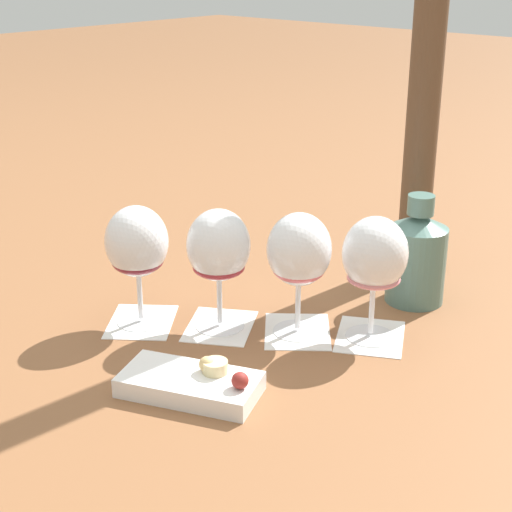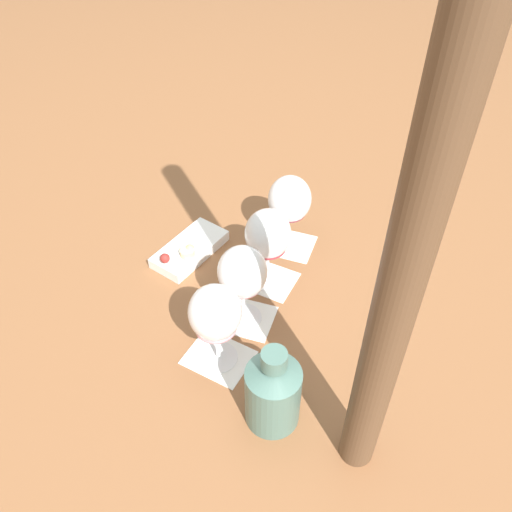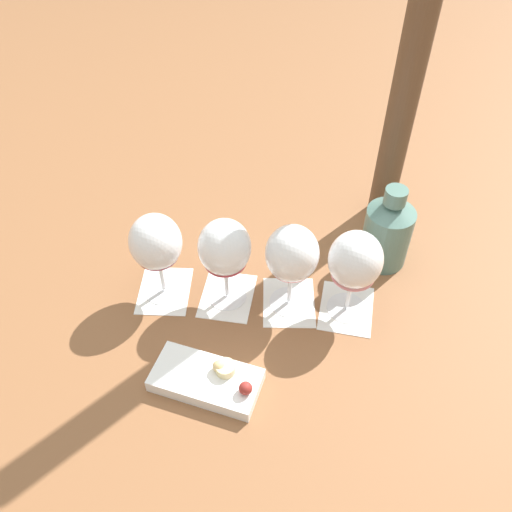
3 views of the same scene
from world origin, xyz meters
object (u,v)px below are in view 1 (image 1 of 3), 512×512
object	(u,v)px
wine_glass_2	(219,250)
wine_glass_3	(137,247)
snack_dish	(192,383)
umbrella_pole	(432,4)
ceramic_vase	(417,256)
wine_glass_0	(375,258)
wine_glass_1	(299,255)

from	to	relation	value
wine_glass_2	wine_glass_3	xyz separation A→B (m)	(0.10, 0.07, -0.00)
snack_dish	umbrella_pole	distance (m)	0.70
ceramic_vase	snack_dish	world-z (taller)	ceramic_vase
snack_dish	umbrella_pole	bearing A→B (deg)	-87.90
ceramic_vase	wine_glass_3	bearing A→B (deg)	52.43
wine_glass_0	wine_glass_2	bearing A→B (deg)	33.41
wine_glass_3	umbrella_pole	size ratio (longest dim) A/B	0.20
wine_glass_0	ceramic_vase	world-z (taller)	wine_glass_0
wine_glass_0	wine_glass_3	size ratio (longest dim) A/B	1.00
wine_glass_0	wine_glass_1	bearing A→B (deg)	33.19
wine_glass_3	ceramic_vase	size ratio (longest dim) A/B	1.03
wine_glass_2	snack_dish	xyz separation A→B (m)	(-0.10, 0.16, -0.11)
wine_glass_2	snack_dish	size ratio (longest dim) A/B	0.93
wine_glass_0	snack_dish	xyz separation A→B (m)	(0.08, 0.28, -0.11)
ceramic_vase	umbrella_pole	world-z (taller)	umbrella_pole
ceramic_vase	umbrella_pole	bearing A→B (deg)	-57.20
ceramic_vase	snack_dish	xyz separation A→B (m)	(0.06, 0.43, -0.06)
wine_glass_0	wine_glass_2	world-z (taller)	same
wine_glass_1	snack_dish	bearing A→B (deg)	92.20
wine_glass_3	umbrella_pole	bearing A→B (deg)	-111.39
wine_glass_1	umbrella_pole	bearing A→B (deg)	-87.96
umbrella_pole	wine_glass_2	bearing A→B (deg)	78.04
wine_glass_1	wine_glass_2	bearing A→B (deg)	33.61
ceramic_vase	snack_dish	bearing A→B (deg)	82.06
wine_glass_2	ceramic_vase	size ratio (longest dim) A/B	1.03
wine_glass_2	wine_glass_1	bearing A→B (deg)	-146.39
wine_glass_2	wine_glass_3	size ratio (longest dim) A/B	1.00
wine_glass_1	wine_glass_2	size ratio (longest dim) A/B	1.00
wine_glass_0	wine_glass_3	xyz separation A→B (m)	(0.28, 0.19, -0.00)
wine_glass_3	umbrella_pole	xyz separation A→B (m)	(-0.18, -0.46, 0.32)
wine_glass_0	wine_glass_3	world-z (taller)	same
snack_dish	ceramic_vase	bearing A→B (deg)	-97.94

